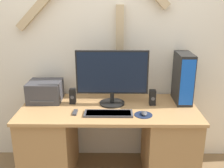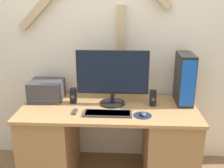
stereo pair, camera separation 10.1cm
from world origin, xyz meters
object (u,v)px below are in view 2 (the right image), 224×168
keyboard (108,113)px  speaker_left (73,96)px  computer_tower (184,79)px  speaker_right (153,98)px  mouse (144,114)px  printer (47,90)px  remote_control (75,112)px  monitor (112,75)px

keyboard → speaker_left: speaker_left is taller
computer_tower → speaker_right: (-0.32, -0.09, -0.18)m
mouse → speaker_left: bearing=158.1°
printer → speaker_right: (1.11, -0.10, -0.03)m
mouse → computer_tower: bearing=39.2°
keyboard → speaker_right: 0.51m
keyboard → speaker_right: bearing=29.2°
remote_control → speaker_right: bearing=16.2°
remote_control → printer: bearing=138.2°
speaker_left → printer: bearing=167.0°
mouse → speaker_left: 0.76m
speaker_right → computer_tower: bearing=16.4°
mouse → remote_control: mouse is taller
keyboard → remote_control: (-0.32, 0.03, -0.00)m
mouse → speaker_left: speaker_left is taller
remote_control → computer_tower: bearing=16.2°
printer → keyboard: bearing=-27.0°
keyboard → mouse: bearing=-1.5°
monitor → mouse: 0.50m
printer → speaker_right: size_ratio=2.19×
keyboard → monitor: bearing=83.8°
mouse → remote_control: 0.65m
keyboard → printer: printer is taller
mouse → computer_tower: size_ratio=0.18×
printer → remote_control: bearing=-41.8°
monitor → printer: (-0.70, 0.08, -0.20)m
keyboard → speaker_right: size_ratio=2.93×
computer_tower → speaker_right: size_ratio=3.32×
mouse → computer_tower: computer_tower is taller
mouse → printer: 1.07m
speaker_left → mouse: bearing=-21.9°
speaker_right → remote_control: 0.79m
computer_tower → remote_control: bearing=-163.8°
monitor → printer: 0.74m
mouse → speaker_right: speaker_right is taller
monitor → printer: monitor is taller
monitor → computer_tower: (0.73, 0.08, -0.05)m
speaker_left → monitor: bearing=-1.6°
monitor → computer_tower: 0.73m
speaker_right → keyboard: bearing=-150.8°
computer_tower → printer: size_ratio=1.52×
monitor → keyboard: size_ratio=1.59×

